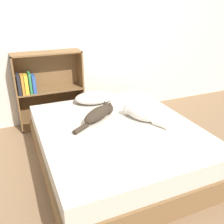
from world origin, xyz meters
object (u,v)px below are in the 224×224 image
Objects in this scene: cat_light at (139,113)px; bookshelf at (46,88)px; pillow at (94,97)px; cat_dark at (99,113)px; bed at (117,144)px.

cat_light is 1.39m from bookshelf.
cat_light is (0.28, -0.66, 0.01)m from pillow.
cat_dark is 1.05m from bookshelf.
bed is at bearing -98.27° from cat_dark.
bed is at bearing -90.63° from pillow.
bookshelf is at bearing 10.83° from cat_light.
bookshelf reaches higher than bed.
bookshelf reaches higher than pillow.
bookshelf is at bearing 77.56° from cat_dark.
cat_dark is (-0.40, 0.17, -0.00)m from cat_light.
bookshelf reaches higher than cat_light.
cat_dark reaches higher than cat_light.
cat_light is at bearing -57.39° from cat_dark.
pillow is at bearing 89.37° from bed.
bookshelf reaches higher than cat_dark.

